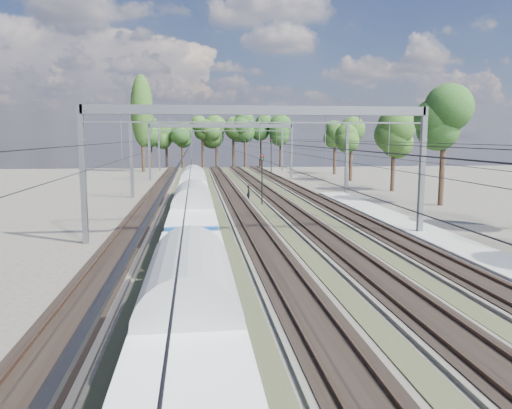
{
  "coord_description": "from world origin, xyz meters",
  "views": [
    {
      "loc": [
        -4.28,
        -3.24,
        6.97
      ],
      "look_at": [
        -0.59,
        27.08,
        2.8
      ],
      "focal_mm": 35.0,
      "sensor_mm": 36.0,
      "label": 1
    }
  ],
  "objects": [
    {
      "name": "track_bed",
      "position": [
        -0.0,
        45.0,
        0.1
      ],
      "size": [
        21.0,
        130.0,
        0.34
      ],
      "color": "#47423A",
      "rests_on": "ground"
    },
    {
      "name": "catenary",
      "position": [
        0.33,
        52.69,
        6.4
      ],
      "size": [
        25.65,
        130.0,
        9.0
      ],
      "color": "slate",
      "rests_on": "ground"
    },
    {
      "name": "tree_belt",
      "position": [
        5.58,
        92.7,
        8.09
      ],
      "size": [
        39.39,
        101.28,
        11.71
      ],
      "color": "black",
      "rests_on": "ground"
    },
    {
      "name": "poplar",
      "position": [
        -14.5,
        98.0,
        11.89
      ],
      "size": [
        4.4,
        4.4,
        19.04
      ],
      "color": "black",
      "rests_on": "ground"
    },
    {
      "name": "emu_train",
      "position": [
        -4.5,
        28.64,
        2.27
      ],
      "size": [
        2.64,
        55.9,
        3.86
      ],
      "color": "black",
      "rests_on": "ground"
    },
    {
      "name": "worker",
      "position": [
        1.55,
        51.3,
        0.82
      ],
      "size": [
        0.45,
        0.63,
        1.64
      ],
      "primitive_type": "imported",
      "rotation": [
        0.0,
        0.0,
        1.67
      ],
      "color": "black",
      "rests_on": "ground"
    },
    {
      "name": "signal_near",
      "position": [
        2.48,
        47.15,
        3.26
      ],
      "size": [
        0.37,
        0.34,
        5.15
      ],
      "rotation": [
        0.0,
        0.0,
        0.4
      ],
      "color": "black",
      "rests_on": "ground"
    },
    {
      "name": "signal_far",
      "position": [
        9.73,
        88.42,
        4.11
      ],
      "size": [
        0.46,
        0.42,
        6.49
      ],
      "rotation": [
        0.0,
        0.0,
        -0.34
      ],
      "color": "black",
      "rests_on": "ground"
    }
  ]
}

